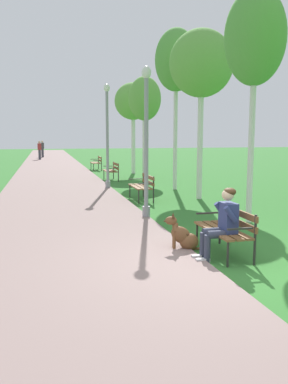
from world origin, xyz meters
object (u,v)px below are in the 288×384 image
at_px(park_bench_far, 112,170).
at_px(person_seated_on_near_bench, 222,221).
at_px(birch_tree_sixth, 133,102).
at_px(pedestrian_distant, 40,150).
at_px(birch_tree_third, 202,64).
at_px(park_bench_mid, 143,185).
at_px(dog_brown, 183,236).
at_px(lamp_post_near, 146,141).
at_px(birch_tree_fifth, 145,100).
at_px(birch_tree_fourth, 176,61).
at_px(pedestrian_further_distant, 42,149).
at_px(birch_tree_second, 255,39).
at_px(lamp_post_mid, 107,135).
at_px(park_bench_furthest, 97,162).
at_px(park_bench_near, 227,226).

height_order(park_bench_far, person_seated_on_near_bench, person_seated_on_near_bench).
bearing_deg(birch_tree_sixth, pedestrian_distant, 110.47).
xyz_separation_m(birch_tree_third, pedestrian_distant, (-5.48, 23.67, -3.58)).
xyz_separation_m(park_bench_mid, dog_brown, (-0.65, -5.96, -0.25)).
xyz_separation_m(lamp_post_near, pedestrian_distant, (-2.97, 26.33, -1.16)).
height_order(birch_tree_fifth, pedestrian_distant, birch_tree_fifth).
relative_size(person_seated_on_near_bench, birch_tree_sixth, 0.25).
height_order(park_bench_mid, birch_tree_fourth, birch_tree_fourth).
height_order(dog_brown, pedestrian_further_distant, pedestrian_further_distant).
distance_m(birch_tree_second, birch_tree_third, 3.78).
distance_m(park_bench_far, lamp_post_mid, 3.44).
distance_m(park_bench_furthest, birch_tree_third, 13.08).
bearing_deg(pedestrian_further_distant, park_bench_mid, -82.98).
bearing_deg(birch_tree_second, birch_tree_fifth, 90.85).
distance_m(park_bench_mid, birch_tree_third, 4.35).
xyz_separation_m(park_bench_far, birch_tree_fourth, (1.89, -3.88, 4.43)).
bearing_deg(park_bench_mid, birch_tree_fifth, 75.61).
xyz_separation_m(lamp_post_near, pedestrian_further_distant, (-2.74, 30.05, -1.16)).
bearing_deg(lamp_post_mid, park_bench_furthest, 85.65).
distance_m(birch_tree_sixth, pedestrian_distant, 15.40).
bearing_deg(lamp_post_near, lamp_post_mid, 90.78).
relative_size(birch_tree_fourth, pedestrian_further_distant, 3.74).
height_order(birch_tree_third, pedestrian_further_distant, birch_tree_third).
bearing_deg(park_bench_far, birch_tree_fourth, -64.01).
distance_m(park_bench_furthest, birch_tree_sixth, 4.75).
bearing_deg(birch_tree_fourth, park_bench_far, 115.99).
height_order(park_bench_furthest, birch_tree_second, birch_tree_second).
bearing_deg(lamp_post_mid, park_bench_mid, -77.90).
bearing_deg(park_bench_far, lamp_post_mid, -102.49).
xyz_separation_m(person_seated_on_near_bench, lamp_post_mid, (-0.49, 9.86, 1.47)).
relative_size(park_bench_near, person_seated_on_near_bench, 1.20).
height_order(birch_tree_third, birch_tree_sixth, birch_tree_third).
distance_m(dog_brown, lamp_post_near, 3.54).
bearing_deg(person_seated_on_near_bench, birch_tree_sixth, 83.23).
bearing_deg(birch_tree_second, park_bench_mid, 113.51).
relative_size(park_bench_furthest, birch_tree_third, 0.27).
height_order(birch_tree_fourth, birch_tree_sixth, birch_tree_fourth).
relative_size(lamp_post_near, birch_tree_fifth, 0.78).
relative_size(park_bench_furthest, dog_brown, 1.83).
relative_size(birch_tree_second, birch_tree_third, 1.00).
distance_m(park_bench_furthest, pedestrian_further_distant, 15.42).
distance_m(person_seated_on_near_bench, birch_tree_fourth, 10.11).
relative_size(park_bench_far, pedestrian_further_distant, 0.91).
bearing_deg(lamp_post_mid, birch_tree_fifth, 52.76).
bearing_deg(park_bench_near, lamp_post_near, 99.87).
bearing_deg(birch_tree_sixth, birch_tree_fifth, -92.04).
relative_size(birch_tree_fourth, birch_tree_sixth, 1.23).
relative_size(birch_tree_third, pedestrian_distant, 3.36).
xyz_separation_m(park_bench_near, lamp_post_near, (-0.61, 3.53, 1.48)).
bearing_deg(birch_tree_fourth, birch_tree_third, -88.84).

